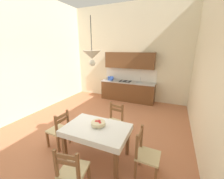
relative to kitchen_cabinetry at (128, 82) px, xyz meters
name	(u,v)px	position (x,y,z in m)	size (l,w,h in m)	color
ground_plane	(92,133)	(-0.13, -3.00, -0.91)	(5.97, 7.14, 0.10)	#B7704C
wall_back	(128,54)	(-0.13, 0.33, 1.27)	(5.97, 0.12, 4.25)	beige
wall_left	(18,56)	(-2.88, -3.00, 1.27)	(0.12, 7.14, 4.25)	beige
wall_right	(220,61)	(2.61, -3.00, 1.27)	(0.12, 7.14, 4.25)	beige
kitchen_cabinetry	(128,82)	(0.00, 0.00, 0.00)	(2.48, 0.63, 2.20)	brown
dining_table	(97,133)	(0.51, -3.82, -0.24)	(1.37, 0.91, 0.75)	brown
dining_chair_camera_side	(72,171)	(0.55, -4.69, -0.41)	(0.49, 0.49, 0.93)	#D1BC89
dining_chair_window_side	(146,155)	(1.57, -3.84, -0.41)	(0.43, 0.43, 0.93)	#D1BC89
dining_chair_tv_side	(59,130)	(-0.53, -3.85, -0.41)	(0.44, 0.44, 0.93)	#D1BC89
dining_chair_kitchen_side	(114,122)	(0.54, -2.94, -0.41)	(0.47, 0.47, 0.93)	#D1BC89
fruit_bowl	(98,123)	(0.52, -3.75, -0.04)	(0.30, 0.30, 0.12)	beige
pendant_lamp	(92,55)	(0.55, -3.96, 1.38)	(0.32, 0.32, 0.81)	black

